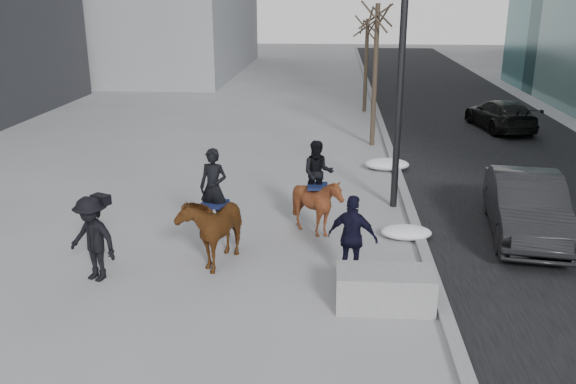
# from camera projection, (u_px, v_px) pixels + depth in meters

# --- Properties ---
(ground) EXTENTS (120.00, 120.00, 0.00)m
(ground) POSITION_uv_depth(u_px,v_px,m) (283.00, 281.00, 12.24)
(ground) COLOR gray
(ground) RESTS_ON ground
(road) EXTENTS (8.00, 90.00, 0.01)m
(road) POSITION_uv_depth(u_px,v_px,m) (507.00, 159.00, 21.21)
(road) COLOR black
(road) RESTS_ON ground
(curb) EXTENTS (0.25, 90.00, 0.12)m
(curb) POSITION_uv_depth(u_px,v_px,m) (392.00, 155.00, 21.48)
(curb) COLOR gray
(curb) RESTS_ON ground
(planter) EXTENTS (1.78, 0.91, 0.71)m
(planter) POSITION_uv_depth(u_px,v_px,m) (385.00, 289.00, 11.16)
(planter) COLOR #97989A
(planter) RESTS_ON ground
(car_near) EXTENTS (2.13, 4.63, 1.47)m
(car_near) POSITION_uv_depth(u_px,v_px,m) (527.00, 206.00, 14.35)
(car_near) COLOR black
(car_near) RESTS_ON ground
(car_far) EXTENTS (2.46, 4.59, 1.27)m
(car_far) POSITION_uv_depth(u_px,v_px,m) (500.00, 115.00, 25.61)
(car_far) COLOR black
(car_far) RESTS_ON ground
(tree_near) EXTENTS (1.20, 1.20, 5.75)m
(tree_near) POSITION_uv_depth(u_px,v_px,m) (375.00, 69.00, 22.33)
(tree_near) COLOR #372D20
(tree_near) RESTS_ON ground
(tree_far) EXTENTS (1.20, 1.20, 4.85)m
(tree_far) POSITION_uv_depth(u_px,v_px,m) (366.00, 61.00, 29.03)
(tree_far) COLOR #392A22
(tree_far) RESTS_ON ground
(mounted_left) EXTENTS (1.31, 2.05, 2.45)m
(mounted_left) POSITION_uv_depth(u_px,v_px,m) (214.00, 221.00, 12.93)
(mounted_left) COLOR #4C240F
(mounted_left) RESTS_ON ground
(mounted_right) EXTENTS (1.26, 1.40, 2.26)m
(mounted_right) POSITION_uv_depth(u_px,v_px,m) (317.00, 198.00, 14.38)
(mounted_right) COLOR #49180E
(mounted_right) RESTS_ON ground
(feeder) EXTENTS (1.11, 1.01, 1.75)m
(feeder) POSITION_uv_depth(u_px,v_px,m) (353.00, 238.00, 12.14)
(feeder) COLOR black
(feeder) RESTS_ON ground
(camera_crew) EXTENTS (1.30, 1.05, 1.75)m
(camera_crew) POSITION_uv_depth(u_px,v_px,m) (93.00, 238.00, 12.07)
(camera_crew) COLOR black
(camera_crew) RESTS_ON ground
(lamppost) EXTENTS (0.25, 1.03, 9.09)m
(lamppost) POSITION_uv_depth(u_px,v_px,m) (404.00, 15.00, 15.06)
(lamppost) COLOR black
(lamppost) RESTS_ON ground
(snow_piles) EXTENTS (1.44, 6.72, 0.37)m
(snow_piles) POSITION_uv_depth(u_px,v_px,m) (392.00, 184.00, 17.91)
(snow_piles) COLOR white
(snow_piles) RESTS_ON ground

